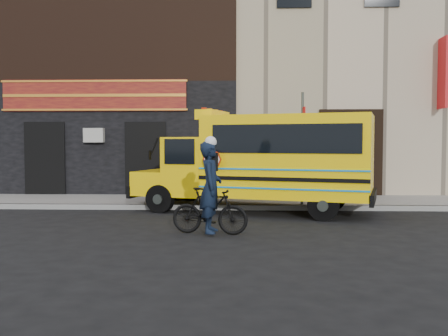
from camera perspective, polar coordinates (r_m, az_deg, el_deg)
name	(u,v)px	position (r m, az deg, el deg)	size (l,w,h in m)	color
ground	(234,224)	(12.27, 1.10, -6.46)	(120.00, 120.00, 0.00)	black
curb	(235,207)	(14.83, 1.27, -4.52)	(40.00, 0.20, 0.15)	gray
sidewalk	(236,201)	(16.32, 1.34, -3.83)	(40.00, 3.00, 0.15)	slate
building	(237,50)	(22.93, 1.45, 13.33)	(20.00, 10.70, 12.00)	#BCA98D
school_bus	(265,160)	(14.17, 4.72, 0.94)	(7.22, 4.00, 2.92)	black
sign_pole	(302,146)	(15.02, 8.96, 2.55)	(0.10, 0.30, 3.49)	#363C38
bicycle	(210,211)	(10.92, -1.65, -4.93)	(0.48, 1.69, 1.02)	black
cyclist	(211,189)	(10.79, -1.53, -2.46)	(0.72, 0.47, 1.98)	black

